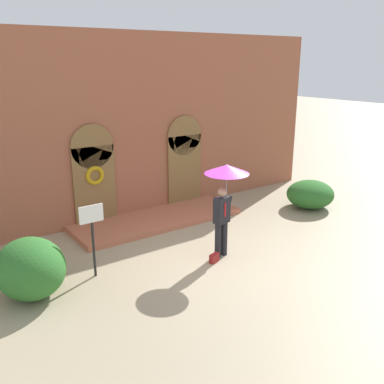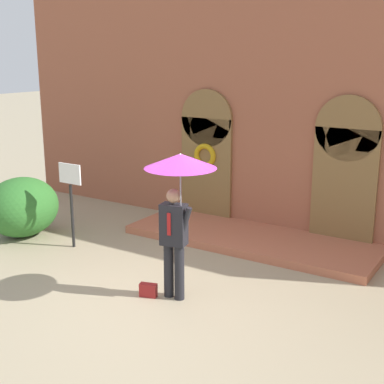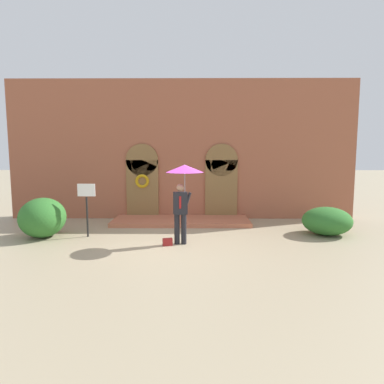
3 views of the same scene
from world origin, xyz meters
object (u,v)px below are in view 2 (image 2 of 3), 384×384
handbag (148,290)px  sign_post (71,191)px  shrub_left (22,207)px  person_with_umbrella (179,183)px

handbag → sign_post: size_ratio=0.16×
handbag → shrub_left: bearing=150.2°
shrub_left → handbag: bearing=-13.5°
handbag → sign_post: sign_post is taller
person_with_umbrella → handbag: 1.87m
sign_post → person_with_umbrella: bearing=-15.0°
person_with_umbrella → handbag: person_with_umbrella is taller
person_with_umbrella → sign_post: size_ratio=1.37×
person_with_umbrella → sign_post: (-3.14, 0.84, -0.75)m
handbag → shrub_left: shrub_left is taller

